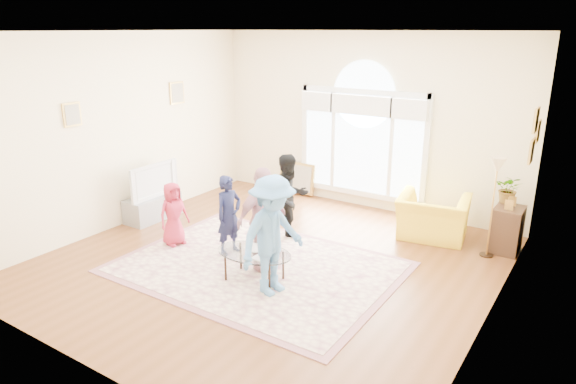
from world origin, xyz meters
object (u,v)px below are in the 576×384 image
Objects in this scene: television at (151,180)px; coffee_table at (254,253)px; armchair at (433,217)px; tv_console at (153,207)px; area_rug at (257,267)px.

coffee_table is (2.91, -0.91, -0.32)m from television.
tv_console is at bearing 13.48° from armchair.
area_rug is 2.78m from tv_console.
tv_console is at bearing 168.07° from area_rug.
television is 0.96× the size of armchair.
coffee_table is at bearing -17.28° from tv_console.
television reaches higher than area_rug.
television is at bearing 168.03° from area_rug.
television reaches higher than armchair.
coffee_table is (0.21, -0.33, 0.39)m from area_rug.
armchair is (1.50, 2.76, -0.05)m from coffee_table.
tv_console is 4.80m from armchair.
area_rug is 3.60× the size of tv_console.
armchair reaches higher than tv_console.
television is 0.93× the size of coffee_table.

